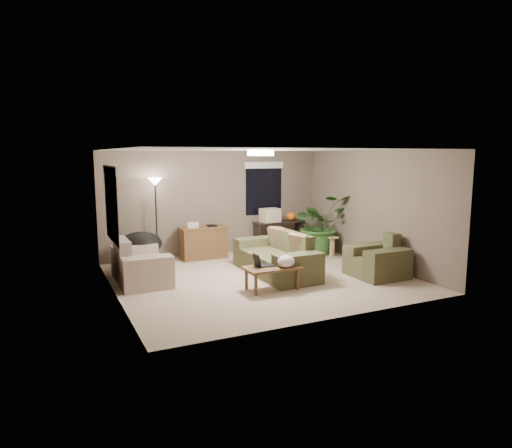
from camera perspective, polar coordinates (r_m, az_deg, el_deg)
name	(u,v)px	position (r m, az deg, el deg)	size (l,w,h in m)	color
room_shell	(260,215)	(8.82, 0.56, 1.11)	(5.50, 5.50, 5.50)	#C6AE93
main_sofa	(277,259)	(9.33, 2.66, -4.45)	(0.95, 2.20, 0.85)	#49482B
throw_pillows	(288,241)	(9.38, 4.06, -2.18)	(0.36, 1.40, 0.47)	#8C7251
loveseat	(139,266)	(9.03, -14.39, -5.14)	(0.90, 1.60, 0.85)	beige
armchair	(378,262)	(9.42, 14.95, -4.59)	(0.95, 1.00, 0.85)	brown
coffee_table	(272,270)	(8.24, 2.04, -5.77)	(1.00, 0.55, 0.42)	brown
laptop	(261,263)	(8.22, 0.68, -4.92)	(0.38, 0.27, 0.24)	black
plastic_bag	(286,261)	(8.16, 3.78, -4.68)	(0.31, 0.28, 0.22)	white
desk	(203,242)	(10.73, -6.59, -2.31)	(1.10, 0.50, 0.75)	brown
desk_papers	(197,225)	(10.60, -7.41, -0.13)	(0.69, 0.29, 0.12)	silver
console_table	(279,234)	(11.53, 2.86, -1.20)	(1.30, 0.40, 0.75)	black
pumpkin	(291,216)	(11.63, 4.40, 0.96)	(0.26, 0.26, 0.21)	orange
cardboard_box	(270,215)	(11.34, 1.77, 1.11)	(0.45, 0.34, 0.34)	beige
papasan_chair	(141,247)	(9.96, -14.23, -2.87)	(1.04, 1.04, 0.80)	black
floor_lamp	(155,192)	(10.35, -12.46, 3.96)	(0.32, 0.32, 1.91)	black
ceiling_fixture	(261,153)	(8.74, 0.57, 8.86)	(0.50, 0.50, 0.10)	white
houseplant	(319,231)	(11.18, 7.94, -0.88)	(1.32, 1.47, 1.14)	#2D5923
cat_scratching_post	(332,249)	(10.91, 9.50, -3.06)	(0.32, 0.32, 0.50)	tan
window_left	(111,191)	(8.26, -17.71, 3.91)	(0.05, 1.56, 1.33)	black
window_back	(264,180)	(11.56, 1.00, 5.57)	(1.06, 0.05, 1.33)	black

